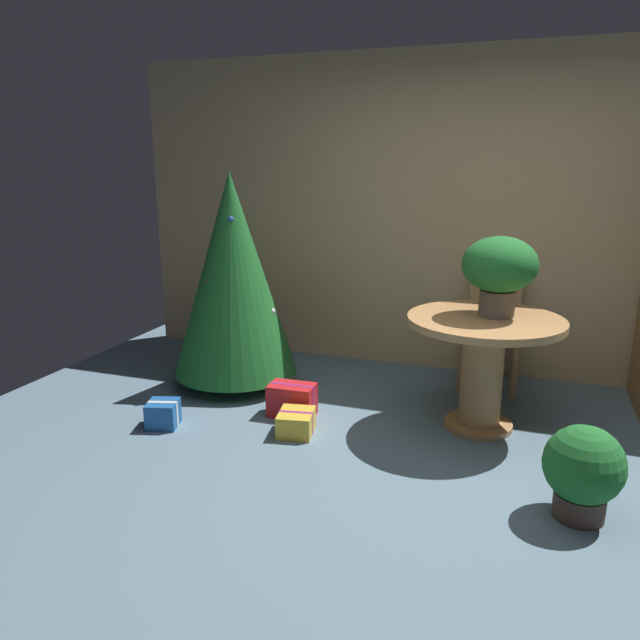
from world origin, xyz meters
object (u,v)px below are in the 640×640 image
object	(u,v)px
gift_box_red	(292,400)
gift_box_gold	(296,423)
gift_box_blue	(163,414)
round_dining_table	(483,354)
flower_vase	(500,268)
potted_plant	(583,470)
holiday_tree	(233,275)
wooden_chair_far	(493,320)

from	to	relation	value
gift_box_red	gift_box_gold	distance (m)	0.30
gift_box_blue	gift_box_gold	distance (m)	0.91
round_dining_table	gift_box_gold	xyz separation A→B (m)	(-1.12, -0.50, -0.44)
gift_box_red	gift_box_gold	xyz separation A→B (m)	(0.14, -0.26, -0.04)
flower_vase	gift_box_gold	world-z (taller)	flower_vase
flower_vase	gift_box_blue	xyz separation A→B (m)	(-2.07, -0.76, -0.99)
gift_box_red	potted_plant	xyz separation A→B (m)	(1.83, -0.69, 0.15)
potted_plant	flower_vase	bearing A→B (deg)	117.67
round_dining_table	gift_box_blue	world-z (taller)	round_dining_table
flower_vase	gift_box_red	xyz separation A→B (m)	(-1.31, -0.30, -0.96)
round_dining_table	flower_vase	size ratio (longest dim) A/B	1.95
potted_plant	gift_box_blue	bearing A→B (deg)	174.94
holiday_tree	flower_vase	bearing A→B (deg)	-4.02
wooden_chair_far	holiday_tree	xyz separation A→B (m)	(-1.92, -0.67, 0.36)
wooden_chair_far	gift_box_gold	world-z (taller)	wooden_chair_far
gift_box_blue	round_dining_table	bearing A→B (deg)	19.04
round_dining_table	gift_box_red	world-z (taller)	round_dining_table
holiday_tree	gift_box_red	xyz separation A→B (m)	(0.66, -0.44, -0.77)
holiday_tree	potted_plant	xyz separation A→B (m)	(2.49, -1.12, -0.62)
holiday_tree	gift_box_red	distance (m)	1.11
gift_box_red	potted_plant	world-z (taller)	potted_plant
flower_vase	potted_plant	bearing A→B (deg)	-62.33
gift_box_blue	holiday_tree	bearing A→B (deg)	84.09
flower_vase	gift_box_red	size ratio (longest dim) A/B	1.59
wooden_chair_far	round_dining_table	bearing A→B (deg)	-90.00
round_dining_table	gift_box_red	bearing A→B (deg)	-169.37
flower_vase	gift_box_blue	distance (m)	2.41
wooden_chair_far	gift_box_red	world-z (taller)	wooden_chair_far
round_dining_table	gift_box_gold	bearing A→B (deg)	-155.98
round_dining_table	gift_box_red	xyz separation A→B (m)	(-1.26, -0.24, -0.40)
flower_vase	holiday_tree	world-z (taller)	holiday_tree
holiday_tree	gift_box_red	world-z (taller)	holiday_tree
flower_vase	gift_box_red	distance (m)	1.66
round_dining_table	wooden_chair_far	bearing A→B (deg)	90.00
holiday_tree	gift_box_gold	bearing A→B (deg)	-41.45
round_dining_table	holiday_tree	distance (m)	1.96
gift_box_gold	potted_plant	xyz separation A→B (m)	(1.70, -0.42, 0.19)
flower_vase	potted_plant	xyz separation A→B (m)	(0.52, -0.98, -0.81)
wooden_chair_far	gift_box_red	distance (m)	1.73
gift_box_gold	flower_vase	bearing A→B (deg)	25.52
round_dining_table	potted_plant	size ratio (longest dim) A/B	2.06
flower_vase	holiday_tree	distance (m)	1.99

